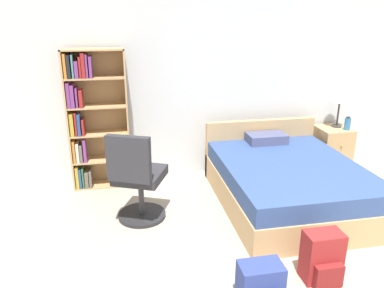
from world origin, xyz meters
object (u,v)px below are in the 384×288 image
Objects in this scene: bed at (286,181)px; nightstand at (331,149)px; table_lamp at (340,96)px; water_bottle at (347,124)px; backpack_blue at (261,286)px; office_chair at (137,180)px; backpack_red at (322,258)px; bookshelf at (91,118)px.

bed is 3.14× the size of nightstand.
table_lamp is (0.06, 0.04, 0.75)m from nightstand.
table_lamp is at bearing 110.65° from water_bottle.
office_chair is at bearing 120.64° from backpack_blue.
bed is 1.39m from backpack_red.
water_bottle is (2.89, 0.81, 0.22)m from office_chair.
backpack_red is at bearing -101.69° from bed.
bed is (2.22, -0.89, -0.63)m from bookshelf.
bed is 10.72× the size of water_bottle.
table_lamp reaches higher than office_chair.
bed is at bearing 4.00° from office_chair.
table_lamp reaches higher than backpack_red.
nightstand is at bearing -1.43° from bookshelf.
water_bottle is at bearing 30.60° from bed.
nightstand is 1.78× the size of backpack_blue.
bookshelf is 1.20m from office_chair.
backpack_red is 1.26× the size of backpack_blue.
backpack_red is at bearing -40.72° from office_chair.
backpack_red is at bearing -122.21° from table_lamp.
water_bottle is (1.17, 0.69, 0.44)m from bed.
water_bottle reaches higher than bed.
office_chair is at bearing -161.09° from table_lamp.
office_chair is 1.86× the size of table_lamp.
backpack_red is (-1.33, -2.16, -0.10)m from nightstand.
bed reaches higher than backpack_blue.
backpack_blue is at bearing -163.62° from backpack_red.
backpack_red is at bearing 16.38° from backpack_blue.
office_chair is 1.65× the size of nightstand.
table_lamp is at bearing 50.13° from backpack_blue.
nightstand is (1.05, 0.81, 0.04)m from bed.
water_bottle is 0.52× the size of backpack_blue.
nightstand is 2.54m from backpack_red.
bookshelf reaches higher than table_lamp.
nightstand reaches higher than backpack_blue.
bookshelf reaches higher than water_bottle.
nightstand is 3.42× the size of water_bottle.
office_chair is at bearing -176.00° from bed.
office_chair is at bearing 139.28° from backpack_red.
backpack_red is (1.44, -1.24, -0.28)m from office_chair.
bookshelf is 0.89× the size of bed.
office_chair reaches higher than water_bottle.
bed is 1.32m from nightstand.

